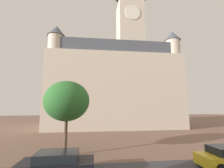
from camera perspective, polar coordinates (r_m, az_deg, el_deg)
name	(u,v)px	position (r m, az deg, el deg)	size (l,w,h in m)	color
landmark_building	(117,82)	(32.58, 1.79, 0.80)	(25.83, 12.05, 31.97)	beige
car_black	(57,165)	(11.04, -19.92, -26.51)	(4.48, 2.07, 1.47)	black
tree_curb_far	(67,101)	(14.31, -16.48, -6.12)	(3.98, 3.98, 6.49)	brown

